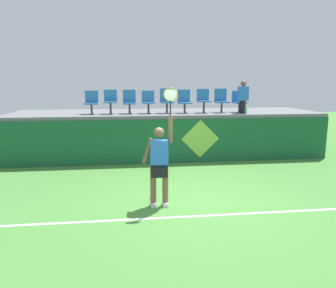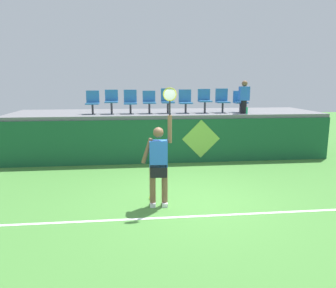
{
  "view_description": "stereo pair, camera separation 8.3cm",
  "coord_description": "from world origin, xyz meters",
  "px_view_note": "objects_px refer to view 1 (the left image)",
  "views": [
    {
      "loc": [
        -1.38,
        -6.86,
        2.67
      ],
      "look_at": [
        -0.37,
        1.28,
        1.09
      ],
      "focal_mm": 34.92,
      "sensor_mm": 36.0,
      "label": 1
    },
    {
      "loc": [
        -1.3,
        -6.87,
        2.67
      ],
      "look_at": [
        -0.37,
        1.28,
        1.09
      ],
      "focal_mm": 34.92,
      "sensor_mm": 36.0,
      "label": 2
    }
  ],
  "objects_px": {
    "stadium_chair_1": "(110,100)",
    "stadium_chair_4": "(167,100)",
    "stadium_chair_2": "(129,101)",
    "tennis_ball": "(151,198)",
    "stadium_chair_7": "(221,100)",
    "stadium_chair_6": "(204,99)",
    "stadium_chair_3": "(148,101)",
    "stadium_chair_0": "(91,101)",
    "water_bottle": "(246,111)",
    "stadium_chair_8": "(239,100)",
    "spectator_0": "(243,96)",
    "stadium_chair_5": "(184,100)",
    "tennis_player": "(159,162)"
  },
  "relations": [
    {
      "from": "tennis_player",
      "to": "stadium_chair_1",
      "type": "relative_size",
      "value": 3.13
    },
    {
      "from": "stadium_chair_7",
      "to": "stadium_chair_6",
      "type": "bearing_deg",
      "value": -179.49
    },
    {
      "from": "stadium_chair_7",
      "to": "spectator_0",
      "type": "relative_size",
      "value": 0.75
    },
    {
      "from": "stadium_chair_1",
      "to": "stadium_chair_4",
      "type": "distance_m",
      "value": 1.93
    },
    {
      "from": "stadium_chair_1",
      "to": "stadium_chair_7",
      "type": "bearing_deg",
      "value": 0.1
    },
    {
      "from": "stadium_chair_6",
      "to": "spectator_0",
      "type": "distance_m",
      "value": 1.36
    },
    {
      "from": "stadium_chair_0",
      "to": "stadium_chair_7",
      "type": "distance_m",
      "value": 4.52
    },
    {
      "from": "stadium_chair_3",
      "to": "stadium_chair_6",
      "type": "distance_m",
      "value": 1.95
    },
    {
      "from": "stadium_chair_8",
      "to": "stadium_chair_1",
      "type": "bearing_deg",
      "value": -179.99
    },
    {
      "from": "water_bottle",
      "to": "stadium_chair_8",
      "type": "distance_m",
      "value": 0.81
    },
    {
      "from": "stadium_chair_2",
      "to": "stadium_chair_3",
      "type": "height_order",
      "value": "stadium_chair_2"
    },
    {
      "from": "stadium_chair_1",
      "to": "stadium_chair_2",
      "type": "bearing_deg",
      "value": 0.62
    },
    {
      "from": "stadium_chair_2",
      "to": "tennis_ball",
      "type": "bearing_deg",
      "value": -84.47
    },
    {
      "from": "stadium_chair_2",
      "to": "stadium_chair_8",
      "type": "height_order",
      "value": "stadium_chair_2"
    },
    {
      "from": "stadium_chair_0",
      "to": "stadium_chair_4",
      "type": "relative_size",
      "value": 0.92
    },
    {
      "from": "stadium_chair_1",
      "to": "stadium_chair_8",
      "type": "height_order",
      "value": "stadium_chair_1"
    },
    {
      "from": "stadium_chair_6",
      "to": "stadium_chair_7",
      "type": "distance_m",
      "value": 0.64
    },
    {
      "from": "stadium_chair_1",
      "to": "stadium_chair_5",
      "type": "relative_size",
      "value": 1.0
    },
    {
      "from": "stadium_chair_0",
      "to": "stadium_chair_2",
      "type": "xyz_separation_m",
      "value": [
        1.28,
        0.0,
        0.01
      ]
    },
    {
      "from": "stadium_chair_1",
      "to": "stadium_chair_3",
      "type": "relative_size",
      "value": 1.05
    },
    {
      "from": "water_bottle",
      "to": "stadium_chair_2",
      "type": "distance_m",
      "value": 3.98
    },
    {
      "from": "water_bottle",
      "to": "stadium_chair_6",
      "type": "xyz_separation_m",
      "value": [
        -1.29,
        0.76,
        0.35
      ]
    },
    {
      "from": "stadium_chair_5",
      "to": "stadium_chair_6",
      "type": "relative_size",
      "value": 0.98
    },
    {
      "from": "stadium_chair_1",
      "to": "stadium_chair_8",
      "type": "distance_m",
      "value": 4.54
    },
    {
      "from": "stadium_chair_3",
      "to": "stadium_chair_7",
      "type": "height_order",
      "value": "stadium_chair_7"
    },
    {
      "from": "water_bottle",
      "to": "stadium_chair_2",
      "type": "xyz_separation_m",
      "value": [
        -3.89,
        0.76,
        0.31
      ]
    },
    {
      "from": "stadium_chair_0",
      "to": "stadium_chair_3",
      "type": "xyz_separation_m",
      "value": [
        1.93,
        -0.0,
        0.0
      ]
    },
    {
      "from": "tennis_player",
      "to": "stadium_chair_3",
      "type": "distance_m",
      "value": 4.77
    },
    {
      "from": "stadium_chair_0",
      "to": "stadium_chair_2",
      "type": "distance_m",
      "value": 1.28
    },
    {
      "from": "stadium_chair_3",
      "to": "stadium_chair_8",
      "type": "xyz_separation_m",
      "value": [
        3.25,
        0.0,
        -0.01
      ]
    },
    {
      "from": "stadium_chair_1",
      "to": "stadium_chair_4",
      "type": "height_order",
      "value": "stadium_chair_4"
    },
    {
      "from": "stadium_chair_3",
      "to": "stadium_chair_4",
      "type": "height_order",
      "value": "stadium_chair_4"
    },
    {
      "from": "stadium_chair_7",
      "to": "spectator_0",
      "type": "bearing_deg",
      "value": -32.64
    },
    {
      "from": "stadium_chair_3",
      "to": "stadium_chair_8",
      "type": "relative_size",
      "value": 1.02
    },
    {
      "from": "tennis_player",
      "to": "stadium_chair_3",
      "type": "height_order",
      "value": "tennis_player"
    },
    {
      "from": "spectator_0",
      "to": "tennis_player",
      "type": "bearing_deg",
      "value": -128.05
    },
    {
      "from": "stadium_chair_0",
      "to": "spectator_0",
      "type": "bearing_deg",
      "value": -4.57
    },
    {
      "from": "stadium_chair_1",
      "to": "water_bottle",
      "type": "bearing_deg",
      "value": -9.44
    },
    {
      "from": "stadium_chair_1",
      "to": "stadium_chair_5",
      "type": "bearing_deg",
      "value": 0.15
    },
    {
      "from": "tennis_player",
      "to": "stadium_chair_1",
      "type": "bearing_deg",
      "value": 104.64
    },
    {
      "from": "stadium_chair_0",
      "to": "stadium_chair_7",
      "type": "height_order",
      "value": "stadium_chair_7"
    },
    {
      "from": "tennis_player",
      "to": "stadium_chair_8",
      "type": "relative_size",
      "value": 3.35
    },
    {
      "from": "stadium_chair_3",
      "to": "stadium_chair_6",
      "type": "height_order",
      "value": "stadium_chair_6"
    },
    {
      "from": "stadium_chair_6",
      "to": "stadium_chair_7",
      "type": "xyz_separation_m",
      "value": [
        0.64,
        0.01,
        -0.01
      ]
    },
    {
      "from": "water_bottle",
      "to": "tennis_ball",
      "type": "bearing_deg",
      "value": -134.91
    },
    {
      "from": "stadium_chair_3",
      "to": "stadium_chair_0",
      "type": "bearing_deg",
      "value": 179.91
    },
    {
      "from": "water_bottle",
      "to": "stadium_chair_6",
      "type": "relative_size",
      "value": 0.29
    },
    {
      "from": "tennis_ball",
      "to": "stadium_chair_0",
      "type": "relative_size",
      "value": 0.08
    },
    {
      "from": "water_bottle",
      "to": "stadium_chair_7",
      "type": "height_order",
      "value": "stadium_chair_7"
    },
    {
      "from": "stadium_chair_4",
      "to": "stadium_chair_3",
      "type": "bearing_deg",
      "value": -179.38
    }
  ]
}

